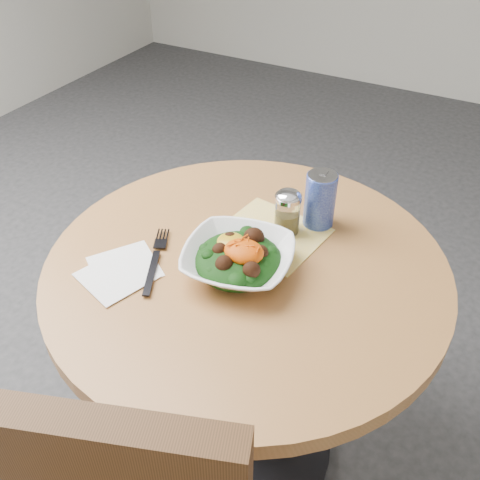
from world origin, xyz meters
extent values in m
plane|color=#2C2C2F|center=(0.00, 0.00, 0.00)|extent=(6.00, 6.00, 0.00)
cylinder|color=black|center=(0.00, 0.00, 0.01)|extent=(0.52, 0.52, 0.03)
cylinder|color=black|center=(0.00, 0.00, 0.35)|extent=(0.10, 0.10, 0.71)
cylinder|color=#C88348|center=(0.00, 0.00, 0.73)|extent=(0.90, 0.90, 0.04)
cube|color=yellow|center=(0.01, 0.11, 0.75)|extent=(0.26, 0.24, 0.00)
cube|color=white|center=(-0.23, -0.15, 0.75)|extent=(0.19, 0.19, 0.00)
cube|color=white|center=(-0.22, -0.18, 0.75)|extent=(0.17, 0.17, 0.00)
imported|color=white|center=(0.00, -0.03, 0.78)|extent=(0.28, 0.28, 0.06)
ellipsoid|color=black|center=(0.00, -0.03, 0.78)|extent=(0.19, 0.19, 0.07)
ellipsoid|color=#C19113|center=(-0.03, -0.02, 0.81)|extent=(0.06, 0.06, 0.02)
ellipsoid|color=#D45304|center=(0.01, -0.04, 0.81)|extent=(0.09, 0.07, 0.04)
cube|color=black|center=(-0.16, -0.14, 0.76)|extent=(0.08, 0.14, 0.00)
cube|color=black|center=(-0.21, -0.03, 0.76)|extent=(0.06, 0.08, 0.00)
cylinder|color=silver|center=(0.03, 0.14, 0.80)|extent=(0.06, 0.06, 0.09)
cylinder|color=#A7924E|center=(0.03, 0.14, 0.78)|extent=(0.05, 0.05, 0.05)
cylinder|color=silver|center=(0.03, 0.14, 0.85)|extent=(0.06, 0.06, 0.01)
ellipsoid|color=silver|center=(0.03, 0.14, 0.85)|extent=(0.06, 0.06, 0.03)
cylinder|color=#0D1B97|center=(0.09, 0.21, 0.82)|extent=(0.07, 0.07, 0.14)
cylinder|color=#B2B2B9|center=(0.09, 0.21, 0.89)|extent=(0.07, 0.07, 0.00)
cube|color=#B2B2B9|center=(0.09, 0.22, 0.89)|extent=(0.01, 0.02, 0.00)
camera|label=1|loc=(0.42, -0.80, 1.52)|focal=40.00mm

